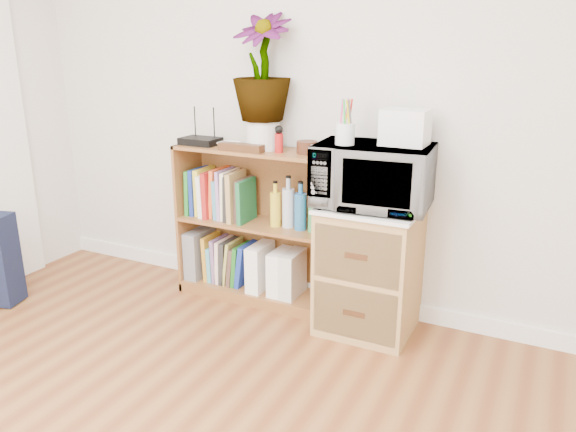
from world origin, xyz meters
The scene contains 21 objects.
skirting_board centered at (0.00, 2.24, 0.05)m, with size 4.00×0.02×0.10m, color white.
bookshelf centered at (-0.35, 2.10, 0.47)m, with size 1.00×0.30×0.95m, color brown.
wicker_unit centered at (0.40, 2.02, 0.35)m, with size 0.50×0.45×0.70m, color #9E7542.
microwave centered at (0.40, 2.02, 0.88)m, with size 0.59×0.40×0.33m, color white.
pen_cup centered at (0.26, 1.95, 1.10)m, with size 0.10×0.10×0.11m, color white.
small_appliance centered at (0.54, 2.08, 1.14)m, with size 0.23×0.19×0.18m, color white.
router centered at (-0.72, 2.08, 0.97)m, with size 0.23×0.16×0.04m, color black.
white_bowl centered at (-0.51, 2.07, 0.97)m, with size 0.13×0.13×0.03m, color silver.
plant_pot centered at (-0.31, 2.12, 1.03)m, with size 0.20×0.20×0.17m, color silver.
potted_plant centered at (-0.31, 2.12, 1.41)m, with size 0.33×0.33×0.59m, color #307831.
trinket_box centered at (-0.38, 2.00, 0.97)m, with size 0.27×0.07×0.04m, color #331A0E.
kokeshi_doll centered at (-0.17, 2.06, 1.00)m, with size 0.05×0.05×0.11m, color #A11313.
wooden_bowl centered at (-0.02, 2.11, 0.98)m, with size 0.12×0.12×0.07m, color #391C0F.
paint_jars centered at (0.10, 2.01, 0.98)m, with size 0.12×0.04×0.06m, color pink.
file_box centered at (-0.78, 2.10, 0.23)m, with size 0.09×0.25×0.31m, color slate.
magazine_holder_left centered at (-0.32, 2.09, 0.21)m, with size 0.09×0.23×0.29m, color white.
magazine_holder_mid centered at (-0.18, 2.09, 0.21)m, with size 0.09×0.22×0.27m, color white.
magazine_holder_right centered at (-0.10, 2.09, 0.21)m, with size 0.09×0.22×0.28m, color silver.
cookbooks centered at (-0.60, 2.10, 0.64)m, with size 0.42×0.20×0.31m.
liquor_bottles centered at (-0.02, 2.10, 0.65)m, with size 0.45×0.07×0.32m.
lower_books centered at (-0.56, 2.10, 0.21)m, with size 0.31×0.19×0.29m.
Camera 1 is at (1.27, -0.73, 1.55)m, focal length 35.00 mm.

